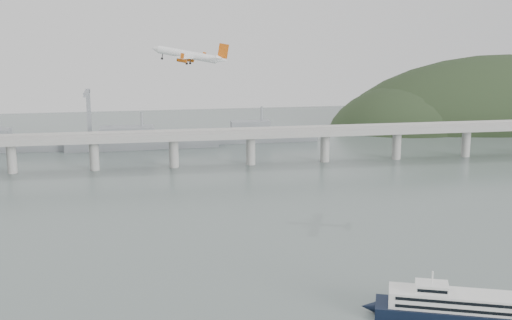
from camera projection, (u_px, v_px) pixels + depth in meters
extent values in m
plane|color=slate|center=(280.00, 287.00, 253.23)|extent=(900.00, 900.00, 0.00)
cube|color=#979794|center=(220.00, 135.00, 441.35)|extent=(800.00, 22.00, 2.20)
cube|color=#979794|center=(222.00, 135.00, 430.80)|extent=(800.00, 0.60, 1.80)
cube|color=#979794|center=(218.00, 129.00, 451.02)|extent=(800.00, 0.60, 1.80)
cylinder|color=#979794|center=(12.00, 158.00, 423.36)|extent=(6.00, 6.00, 21.00)
cylinder|color=#979794|center=(94.00, 155.00, 431.17)|extent=(6.00, 6.00, 21.00)
cylinder|color=#979794|center=(174.00, 153.00, 438.98)|extent=(6.00, 6.00, 21.00)
cylinder|color=#979794|center=(251.00, 150.00, 446.80)|extent=(6.00, 6.00, 21.00)
cylinder|color=#979794|center=(325.00, 148.00, 454.61)|extent=(6.00, 6.00, 21.00)
cylinder|color=#979794|center=(397.00, 145.00, 462.42)|extent=(6.00, 6.00, 21.00)
cylinder|color=#979794|center=(466.00, 143.00, 470.23)|extent=(6.00, 6.00, 21.00)
ellipsoid|color=black|center=(502.00, 141.00, 617.08)|extent=(320.00, 150.00, 156.00)
ellipsoid|color=black|center=(406.00, 140.00, 591.29)|extent=(140.00, 110.00, 96.00)
cube|color=slate|center=(1.00, 146.00, 488.84)|extent=(95.67, 20.15, 8.00)
cube|color=slate|center=(143.00, 142.00, 499.65)|extent=(110.55, 21.43, 8.00)
cube|color=slate|center=(127.00, 132.00, 496.16)|extent=(39.01, 16.73, 8.00)
cylinder|color=slate|center=(142.00, 121.00, 496.12)|extent=(1.60, 1.60, 14.00)
cube|color=slate|center=(262.00, 136.00, 523.34)|extent=(85.00, 13.60, 8.00)
cube|color=slate|center=(251.00, 126.00, 520.24)|extent=(29.75, 11.90, 8.00)
cylinder|color=slate|center=(262.00, 116.00, 519.80)|extent=(1.60, 1.60, 14.00)
cube|color=slate|center=(89.00, 115.00, 523.56)|extent=(3.00, 3.00, 40.00)
cube|color=slate|center=(87.00, 93.00, 509.96)|extent=(3.00, 28.00, 3.00)
cube|color=black|center=(457.00, 314.00, 226.34)|extent=(54.43, 30.57, 4.26)
cone|color=black|center=(369.00, 307.00, 231.78)|extent=(6.48, 5.85, 4.26)
cube|color=silver|center=(458.00, 300.00, 225.28)|extent=(45.69, 25.60, 5.33)
cube|color=black|center=(460.00, 303.00, 219.82)|extent=(38.03, 14.28, 1.07)
cube|color=black|center=(459.00, 311.00, 220.38)|extent=(38.03, 14.28, 1.07)
cube|color=black|center=(457.00, 290.00, 230.12)|extent=(38.03, 14.28, 1.07)
cube|color=black|center=(456.00, 297.00, 230.69)|extent=(38.03, 14.28, 1.07)
cube|color=silver|center=(432.00, 287.00, 225.99)|extent=(12.59, 10.71, 2.77)
cube|color=black|center=(432.00, 291.00, 222.37)|extent=(9.04, 3.46, 1.07)
cylinder|color=silver|center=(432.00, 277.00, 225.24)|extent=(0.69, 0.69, 4.26)
cylinder|color=white|center=(188.00, 55.00, 331.08)|extent=(28.49, 15.85, 8.31)
cone|color=white|center=(155.00, 49.00, 334.03)|extent=(5.89, 5.39, 4.41)
cone|color=white|center=(222.00, 60.00, 327.93)|extent=(6.68, 5.46, 4.58)
cube|color=white|center=(189.00, 57.00, 331.11)|extent=(17.85, 35.15, 3.02)
cube|color=white|center=(220.00, 58.00, 327.97)|extent=(7.71, 12.96, 1.43)
cube|color=#C8530D|center=(223.00, 51.00, 327.08)|extent=(5.58, 2.14, 7.49)
cylinder|color=#C8530D|center=(189.00, 59.00, 337.25)|extent=(5.31, 4.16, 3.09)
cylinder|color=black|center=(185.00, 59.00, 337.63)|extent=(1.59, 2.44, 2.45)
cube|color=white|center=(190.00, 57.00, 337.03)|extent=(2.71, 1.22, 1.66)
cylinder|color=#C8530D|center=(182.00, 60.00, 326.11)|extent=(5.31, 4.16, 3.09)
cylinder|color=black|center=(178.00, 59.00, 326.50)|extent=(1.59, 2.44, 2.45)
cube|color=white|center=(182.00, 58.00, 325.90)|extent=(2.71, 1.22, 1.66)
cylinder|color=black|center=(190.00, 61.00, 334.12)|extent=(0.89, 0.51, 2.56)
cylinder|color=black|center=(190.00, 63.00, 334.35)|extent=(1.40, 0.82, 1.34)
cylinder|color=black|center=(187.00, 61.00, 328.85)|extent=(0.89, 0.51, 2.56)
cylinder|color=black|center=(187.00, 64.00, 329.09)|extent=(1.40, 0.82, 1.34)
cylinder|color=black|center=(162.00, 56.00, 333.89)|extent=(0.89, 0.51, 2.56)
cylinder|color=black|center=(162.00, 59.00, 334.12)|extent=(1.40, 0.82, 1.34)
cube|color=#C8530D|center=(204.00, 55.00, 347.69)|extent=(2.03, 0.83, 2.76)
cube|color=#C8530D|center=(182.00, 56.00, 313.28)|extent=(2.03, 0.83, 2.76)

